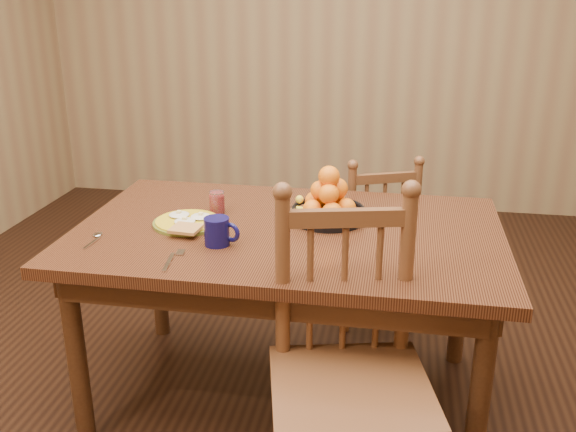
% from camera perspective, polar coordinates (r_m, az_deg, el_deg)
% --- Properties ---
extents(room, '(4.52, 5.02, 2.72)m').
position_cam_1_polar(room, '(2.27, 0.00, 13.14)').
color(room, black).
rests_on(room, ground).
extents(dining_table, '(1.60, 1.00, 0.75)m').
position_cam_1_polar(dining_table, '(2.45, 0.00, -2.96)').
color(dining_table, black).
rests_on(dining_table, ground).
extents(chair_far, '(0.50, 0.49, 0.85)m').
position_cam_1_polar(chair_far, '(3.20, 7.52, -2.29)').
color(chair_far, '#553219').
rests_on(chair_far, ground).
extents(chair_near, '(0.56, 0.55, 1.04)m').
position_cam_1_polar(chair_near, '(2.01, 5.44, -13.88)').
color(chair_near, '#553219').
rests_on(chair_near, ground).
extents(breakfast_plate, '(0.26, 0.29, 0.04)m').
position_cam_1_polar(breakfast_plate, '(2.48, -8.92, -0.51)').
color(breakfast_plate, '#59601E').
rests_on(breakfast_plate, dining_table).
extents(fork, '(0.04, 0.18, 0.00)m').
position_cam_1_polar(fork, '(2.19, -10.22, -3.75)').
color(fork, silver).
rests_on(fork, dining_table).
extents(spoon, '(0.04, 0.16, 0.01)m').
position_cam_1_polar(spoon, '(2.43, -16.70, -1.80)').
color(spoon, silver).
rests_on(spoon, dining_table).
extents(coffee_mug, '(0.13, 0.09, 0.10)m').
position_cam_1_polar(coffee_mug, '(2.27, -6.23, -1.35)').
color(coffee_mug, '#0C0A37').
rests_on(coffee_mug, dining_table).
extents(juice_glass, '(0.06, 0.06, 0.09)m').
position_cam_1_polar(juice_glass, '(2.58, -6.32, 1.16)').
color(juice_glass, silver).
rests_on(juice_glass, dining_table).
extents(fruit_bowl, '(0.29, 0.29, 0.22)m').
position_cam_1_polar(fruit_bowl, '(2.48, 3.56, 1.01)').
color(fruit_bowl, black).
rests_on(fruit_bowl, dining_table).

